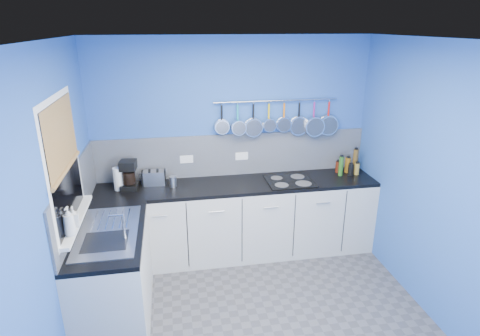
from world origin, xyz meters
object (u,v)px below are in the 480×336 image
object	(u,v)px
soap_bottle_b	(73,217)
coffee_maker	(129,175)
toaster	(154,178)
paper_towel	(119,179)
hob	(290,181)
soap_bottle_a	(69,221)
canister	(173,182)

from	to	relation	value
soap_bottle_b	coffee_maker	size ratio (longest dim) A/B	0.54
coffee_maker	toaster	distance (m)	0.28
paper_towel	hob	world-z (taller)	paper_towel
soap_bottle_a	canister	xyz separation A→B (m)	(0.81, 1.22, -0.21)
soap_bottle_a	toaster	distance (m)	1.46
paper_towel	toaster	xyz separation A→B (m)	(0.37, 0.08, -0.05)
canister	hob	xyz separation A→B (m)	(1.32, -0.09, -0.05)
soap_bottle_b	canister	distance (m)	1.36
canister	coffee_maker	bearing A→B (deg)	177.88
coffee_maker	toaster	xyz separation A→B (m)	(0.26, 0.08, -0.08)
soap_bottle_a	soap_bottle_b	size ratio (longest dim) A/B	1.39
soap_bottle_a	soap_bottle_b	bearing A→B (deg)	90.00
paper_towel	toaster	size ratio (longest dim) A/B	1.01
soap_bottle_b	toaster	world-z (taller)	soap_bottle_b
hob	soap_bottle_a	bearing A→B (deg)	-152.12
soap_bottle_b	paper_towel	distance (m)	1.12
coffee_maker	hob	size ratio (longest dim) A/B	0.60
soap_bottle_a	hob	size ratio (longest dim) A/B	0.45
toaster	hob	bearing A→B (deg)	-3.31
soap_bottle_b	canister	world-z (taller)	soap_bottle_b
soap_bottle_a	paper_towel	world-z (taller)	soap_bottle_a
coffee_maker	toaster	bearing A→B (deg)	25.13
soap_bottle_a	coffee_maker	xyz separation A→B (m)	(0.34, 1.24, -0.11)
soap_bottle_a	toaster	size ratio (longest dim) A/B	0.97
paper_towel	toaster	distance (m)	0.38
soap_bottle_a	toaster	world-z (taller)	soap_bottle_a
soap_bottle_a	canister	bearing A→B (deg)	56.45
coffee_maker	canister	size ratio (longest dim) A/B	2.69
hob	paper_towel	bearing A→B (deg)	176.70
soap_bottle_a	canister	size ratio (longest dim) A/B	2.02
soap_bottle_a	toaster	bearing A→B (deg)	65.51
coffee_maker	canister	distance (m)	0.48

